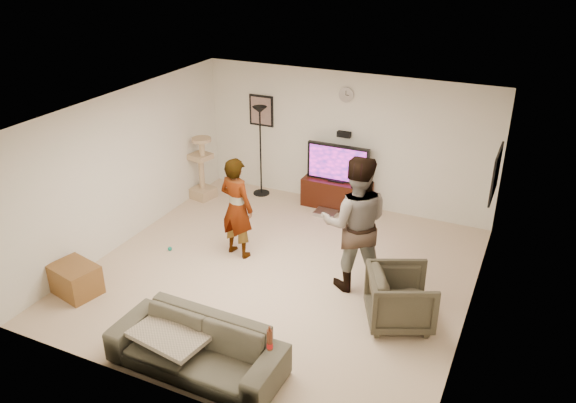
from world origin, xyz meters
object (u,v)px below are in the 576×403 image
at_px(person_left, 237,208).
at_px(person_right, 355,224).
at_px(armchair, 400,298).
at_px(side_table, 75,279).
at_px(tv, 338,163).
at_px(cat_tree, 201,168).
at_px(floor_lamp, 261,152).
at_px(sofa, 196,347).
at_px(tv_stand, 337,194).
at_px(beer_bottle, 270,340).

height_order(person_left, person_right, person_right).
bearing_deg(armchair, person_right, 30.92).
bearing_deg(side_table, tv, 60.62).
distance_m(cat_tree, person_right, 4.01).
bearing_deg(floor_lamp, cat_tree, -145.78).
bearing_deg(tv, armchair, -56.06).
bearing_deg(tv, person_left, -109.72).
xyz_separation_m(sofa, armchair, (1.92, 1.86, 0.08)).
xyz_separation_m(tv_stand, person_right, (1.13, -2.36, 0.74)).
relative_size(cat_tree, person_left, 0.76).
xyz_separation_m(tv, armchair, (1.98, -2.94, -0.50)).
distance_m(beer_bottle, side_table, 3.49).
relative_size(person_right, armchair, 2.40).
bearing_deg(armchair, floor_lamp, 26.20).
distance_m(floor_lamp, beer_bottle, 5.41).
relative_size(floor_lamp, armchair, 2.10).
bearing_deg(person_right, floor_lamp, -60.48).
relative_size(person_left, armchair, 1.96).
bearing_deg(cat_tree, person_right, -24.55).
xyz_separation_m(sofa, beer_bottle, (0.96, 0.00, 0.43)).
bearing_deg(beer_bottle, person_right, 87.51).
relative_size(person_left, beer_bottle, 6.55).
height_order(person_right, sofa, person_right).
bearing_deg(armchair, side_table, 81.67).
relative_size(tv, person_right, 0.58).
height_order(tv, cat_tree, cat_tree).
distance_m(beer_bottle, armchair, 2.12).
height_order(person_left, beer_bottle, person_left).
bearing_deg(tv_stand, floor_lamp, -177.91).
distance_m(armchair, side_table, 4.54).
distance_m(person_left, beer_bottle, 3.13).
distance_m(cat_tree, armchair, 5.02).
xyz_separation_m(cat_tree, side_table, (0.13, -3.51, -0.41)).
xyz_separation_m(tv_stand, cat_tree, (-2.50, -0.70, 0.36)).
bearing_deg(floor_lamp, armchair, -39.21).
bearing_deg(armchair, tv_stand, 9.35).
bearing_deg(person_right, tv, -84.30).
xyz_separation_m(beer_bottle, armchair, (0.96, 1.86, -0.36)).
distance_m(tv_stand, armchair, 3.55).
relative_size(person_right, side_table, 3.06).
distance_m(tv, person_left, 2.42).
bearing_deg(floor_lamp, tv_stand, 2.09).
bearing_deg(tv, tv_stand, 0.00).
distance_m(tv_stand, tv, 0.61).
xyz_separation_m(tv, cat_tree, (-2.50, -0.70, -0.26)).
height_order(floor_lamp, person_left, floor_lamp).
xyz_separation_m(cat_tree, sofa, (2.56, -4.11, -0.32)).
height_order(tv_stand, tv, tv).
bearing_deg(beer_bottle, floor_lamp, 118.53).
distance_m(sofa, beer_bottle, 1.06).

